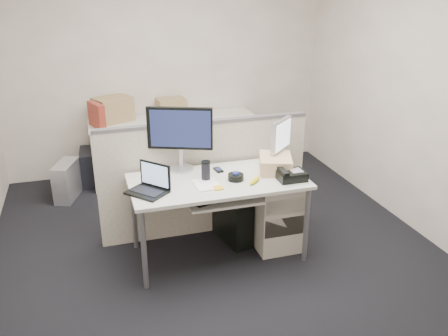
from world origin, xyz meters
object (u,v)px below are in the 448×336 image
object	(u,v)px
monitor_main	(180,139)
laptop	(146,180)
desk_phone	(291,175)
desk	(218,187)

from	to	relation	value
monitor_main	laptop	bearing A→B (deg)	-109.45
desk_phone	laptop	bearing A→B (deg)	177.46
desk	monitor_main	world-z (taller)	monitor_main
monitor_main	desk_phone	xyz separation A→B (m)	(0.85, -0.50, -0.25)
desk	desk_phone	size ratio (longest dim) A/B	6.35
desk	laptop	world-z (taller)	laptop
desk	laptop	xyz separation A→B (m)	(-0.62, -0.10, 0.18)
desk	desk_phone	xyz separation A→B (m)	(0.60, -0.18, 0.10)
desk	desk_phone	distance (m)	0.63
monitor_main	laptop	distance (m)	0.59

